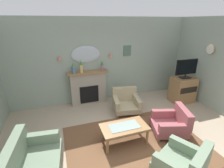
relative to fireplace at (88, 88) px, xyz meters
The scene contains 18 objects.
floor 2.82m from the fireplace, 77.35° to the right, with size 7.30×6.70×0.10m, color tan.
wall_back 1.08m from the fireplace, 20.24° to the left, with size 7.30×0.10×2.89m, color #93A393.
patterned_rug 2.61m from the fireplace, 76.37° to the right, with size 3.20×2.40×0.01m, color brown.
fireplace is the anchor object (origin of this frame).
mantel_vase_left 0.88m from the fireplace, behind, with size 0.12×0.12×0.36m.
mantel_vase_right 0.81m from the fireplace, behind, with size 0.11×0.11×0.41m.
mantel_vase_centre 0.93m from the fireplace, ahead, with size 0.10×0.10×0.35m.
wall_mirror 1.15m from the fireplace, 90.00° to the left, with size 0.96×0.06×0.56m, color #B2BCC6.
wall_sconce_left 1.38m from the fireplace, behind, with size 0.14×0.14×0.14m, color #D17066.
wall_sconce_right 1.38m from the fireplace, ahead, with size 0.14×0.14×0.14m, color #D17066.
wall_clock 4.16m from the fireplace, 19.54° to the right, with size 0.04×0.31×0.31m.
framed_picture 1.91m from the fireplace, ahead, with size 0.28×0.03×0.36m, color #4C6B56.
coffee_table 2.35m from the fireplace, 80.77° to the right, with size 1.10×0.60×0.45m.
armchair_beside_couch 1.40m from the fireplace, 41.63° to the right, with size 0.94×0.95×0.71m.
armchair_by_coffee_table 2.94m from the fireplace, 54.82° to the right, with size 1.02×1.01×0.71m.
armchair_near_fireplace 3.71m from the fireplace, 73.38° to the right, with size 1.09×1.10×0.71m.
tv_cabinet 3.35m from the fireplace, 16.75° to the right, with size 0.80×0.57×0.90m.
tv_flatscreen 3.42m from the fireplace, 17.09° to the right, with size 0.84×0.24×0.65m.
Camera 1 is at (-1.57, -2.65, 2.76)m, focal length 26.76 mm.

